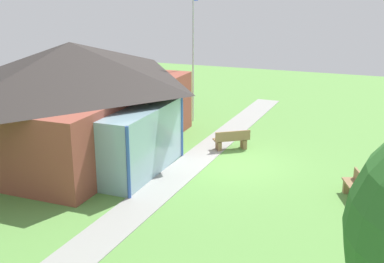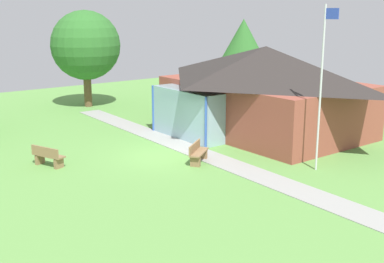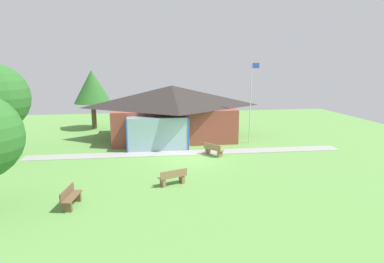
{
  "view_description": "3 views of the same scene",
  "coord_description": "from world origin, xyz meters",
  "px_view_note": "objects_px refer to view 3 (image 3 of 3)",
  "views": [
    {
      "loc": [
        -16.81,
        -5.02,
        6.57
      ],
      "look_at": [
        -0.54,
        1.39,
        1.3
      ],
      "focal_mm": 45.45,
      "sensor_mm": 36.0,
      "label": 1
    },
    {
      "loc": [
        17.23,
        -11.79,
        6.15
      ],
      "look_at": [
        0.44,
        1.08,
        1.01
      ],
      "focal_mm": 46.51,
      "sensor_mm": 36.0,
      "label": 2
    },
    {
      "loc": [
        -3.22,
        -20.81,
        6.14
      ],
      "look_at": [
        0.54,
        2.92,
        1.23
      ],
      "focal_mm": 30.73,
      "sensor_mm": 36.0,
      "label": 3
    }
  ],
  "objects_px": {
    "bench_front_left": "(71,198)",
    "bench_front_center": "(173,177)",
    "pavilion": "(172,111)",
    "bench_rear_near_path": "(213,150)",
    "tree_behind_pavilion_left": "(92,87)",
    "flagpole": "(251,99)"
  },
  "relations": [
    {
      "from": "bench_rear_near_path",
      "to": "bench_front_center",
      "type": "distance_m",
      "value": 6.11
    },
    {
      "from": "bench_rear_near_path",
      "to": "tree_behind_pavilion_left",
      "type": "xyz_separation_m",
      "value": [
        -9.32,
        11.21,
        3.64
      ]
    },
    {
      "from": "pavilion",
      "to": "flagpole",
      "type": "distance_m",
      "value": 6.67
    },
    {
      "from": "bench_front_left",
      "to": "tree_behind_pavilion_left",
      "type": "xyz_separation_m",
      "value": [
        -1.31,
        18.28,
        3.64
      ]
    },
    {
      "from": "flagpole",
      "to": "bench_front_left",
      "type": "height_order",
      "value": "flagpole"
    },
    {
      "from": "bench_rear_near_path",
      "to": "bench_front_left",
      "type": "distance_m",
      "value": 10.69
    },
    {
      "from": "pavilion",
      "to": "bench_front_center",
      "type": "relative_size",
      "value": 6.87
    },
    {
      "from": "bench_front_left",
      "to": "bench_front_center",
      "type": "bearing_deg",
      "value": 122.2
    },
    {
      "from": "pavilion",
      "to": "tree_behind_pavilion_left",
      "type": "height_order",
      "value": "tree_behind_pavilion_left"
    },
    {
      "from": "flagpole",
      "to": "bench_front_center",
      "type": "relative_size",
      "value": 4.11
    },
    {
      "from": "pavilion",
      "to": "flagpole",
      "type": "height_order",
      "value": "flagpole"
    },
    {
      "from": "tree_behind_pavilion_left",
      "to": "bench_front_center",
      "type": "bearing_deg",
      "value": -69.82
    },
    {
      "from": "flagpole",
      "to": "bench_front_left",
      "type": "distance_m",
      "value": 15.81
    },
    {
      "from": "flagpole",
      "to": "tree_behind_pavilion_left",
      "type": "xyz_separation_m",
      "value": [
        -12.97,
        8.07,
        0.54
      ]
    },
    {
      "from": "bench_front_left",
      "to": "tree_behind_pavilion_left",
      "type": "relative_size",
      "value": 0.27
    },
    {
      "from": "pavilion",
      "to": "bench_front_left",
      "type": "bearing_deg",
      "value": -113.77
    },
    {
      "from": "bench_front_left",
      "to": "tree_behind_pavilion_left",
      "type": "bearing_deg",
      "value": -166.0
    },
    {
      "from": "bench_rear_near_path",
      "to": "bench_front_center",
      "type": "bearing_deg",
      "value": -68.72
    },
    {
      "from": "flagpole",
      "to": "bench_front_left",
      "type": "relative_size",
      "value": 4.13
    },
    {
      "from": "pavilion",
      "to": "flagpole",
      "type": "xyz_separation_m",
      "value": [
        5.92,
        -2.82,
        1.2
      ]
    },
    {
      "from": "pavilion",
      "to": "tree_behind_pavilion_left",
      "type": "bearing_deg",
      "value": 143.32
    },
    {
      "from": "bench_front_center",
      "to": "tree_behind_pavilion_left",
      "type": "relative_size",
      "value": 0.28
    }
  ]
}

